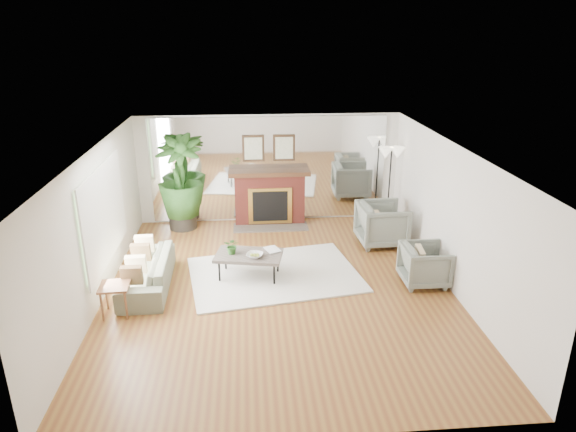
{
  "coord_description": "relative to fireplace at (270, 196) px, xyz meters",
  "views": [
    {
      "loc": [
        -0.51,
        -8.01,
        4.36
      ],
      "look_at": [
        0.2,
        0.6,
        1.15
      ],
      "focal_mm": 32.0,
      "sensor_mm": 36.0,
      "label": 1
    }
  ],
  "objects": [
    {
      "name": "tabletop_plant",
      "position": [
        -0.81,
        -2.74,
        -0.03
      ],
      "size": [
        0.33,
        0.31,
        0.31
      ],
      "primitive_type": "imported",
      "rotation": [
        0.0,
        0.0,
        -0.28
      ],
      "color": "#2F6425",
      "rests_on": "coffee_table"
    },
    {
      "name": "wall_back",
      "position": [
        0.0,
        0.23,
        0.59
      ],
      "size": [
        6.0,
        0.02,
        2.5
      ],
      "primitive_type": "cube",
      "color": "silver",
      "rests_on": "ground"
    },
    {
      "name": "ground",
      "position": [
        0.0,
        -3.26,
        -0.66
      ],
      "size": [
        7.0,
        7.0,
        0.0
      ],
      "primitive_type": "plane",
      "color": "brown",
      "rests_on": "ground"
    },
    {
      "name": "armchair_back",
      "position": [
        2.29,
        -1.43,
        -0.21
      ],
      "size": [
        1.02,
        1.0,
        0.89
      ],
      "primitive_type": "imported",
      "rotation": [
        0.0,
        0.0,
        1.61
      ],
      "color": "gray",
      "rests_on": "ground"
    },
    {
      "name": "wall_right",
      "position": [
        2.99,
        -3.26,
        0.59
      ],
      "size": [
        0.02,
        7.0,
        2.5
      ],
      "primitive_type": "cube",
      "color": "silver",
      "rests_on": "ground"
    },
    {
      "name": "mirror_panel",
      "position": [
        0.0,
        0.21,
        0.59
      ],
      "size": [
        5.4,
        0.04,
        2.4
      ],
      "primitive_type": "cube",
      "color": "silver",
      "rests_on": "wall_back"
    },
    {
      "name": "book",
      "position": [
        -0.19,
        -2.69,
        -0.17
      ],
      "size": [
        0.34,
        0.38,
        0.02
      ],
      "primitive_type": "imported",
      "rotation": [
        0.0,
        0.0,
        0.38
      ],
      "color": "brown",
      "rests_on": "coffee_table"
    },
    {
      "name": "window_panel",
      "position": [
        -2.96,
        -2.86,
        0.69
      ],
      "size": [
        0.04,
        2.4,
        1.5
      ],
      "primitive_type": "cube",
      "color": "#B2E09E",
      "rests_on": "wall_left"
    },
    {
      "name": "potted_ficus",
      "position": [
        -2.0,
        -0.16,
        0.48
      ],
      "size": [
        1.04,
        1.04,
        2.13
      ],
      "color": "black",
      "rests_on": "ground"
    },
    {
      "name": "floor_lamp",
      "position": [
        2.7,
        -0.36,
        0.91
      ],
      "size": [
        0.6,
        0.33,
        1.84
      ],
      "color": "black",
      "rests_on": "ground"
    },
    {
      "name": "coffee_table",
      "position": [
        -0.52,
        -2.78,
        -0.22
      ],
      "size": [
        1.3,
        0.91,
        0.48
      ],
      "rotation": [
        0.0,
        0.0,
        -0.19
      ],
      "color": "#585046",
      "rests_on": "ground"
    },
    {
      "name": "fruit_bowl",
      "position": [
        -0.41,
        -2.92,
        -0.15
      ],
      "size": [
        0.37,
        0.37,
        0.07
      ],
      "primitive_type": "imported",
      "rotation": [
        0.0,
        0.0,
        -0.32
      ],
      "color": "brown",
      "rests_on": "coffee_table"
    },
    {
      "name": "fireplace",
      "position": [
        0.0,
        0.0,
        0.0
      ],
      "size": [
        1.85,
        0.83,
        2.05
      ],
      "color": "maroon",
      "rests_on": "ground"
    },
    {
      "name": "sofa",
      "position": [
        -2.31,
        -2.98,
        -0.37
      ],
      "size": [
        0.81,
        1.98,
        0.57
      ],
      "primitive_type": "imported",
      "rotation": [
        0.0,
        0.0,
        -1.55
      ],
      "color": "slate",
      "rests_on": "ground"
    },
    {
      "name": "side_table",
      "position": [
        -2.65,
        -3.87,
        -0.22
      ],
      "size": [
        0.48,
        0.48,
        0.52
      ],
      "rotation": [
        0.0,
        0.0,
        0.05
      ],
      "color": "brown",
      "rests_on": "ground"
    },
    {
      "name": "wall_left",
      "position": [
        -2.99,
        -3.26,
        0.59
      ],
      "size": [
        0.02,
        7.0,
        2.5
      ],
      "primitive_type": "cube",
      "color": "silver",
      "rests_on": "ground"
    },
    {
      "name": "area_rug",
      "position": [
        -0.05,
        -2.72,
        -0.64
      ],
      "size": [
        3.36,
        2.65,
        0.03
      ],
      "primitive_type": "cube",
      "rotation": [
        0.0,
        0.0,
        0.17
      ],
      "color": "silver",
      "rests_on": "ground"
    },
    {
      "name": "armchair_front",
      "position": [
        2.6,
        -3.25,
        -0.3
      ],
      "size": [
        0.8,
        0.78,
        0.73
      ],
      "primitive_type": "imported",
      "rotation": [
        0.0,
        0.0,
        1.57
      ],
      "color": "gray",
      "rests_on": "ground"
    }
  ]
}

